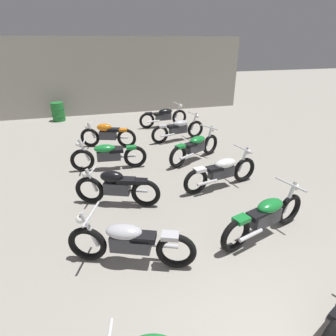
# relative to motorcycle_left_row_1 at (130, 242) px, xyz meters

# --- Properties ---
(back_wall) EXTENTS (12.57, 0.24, 3.60)m
(back_wall) POSITION_rel_motorcycle_left_row_1_xyz_m (1.33, 10.73, 1.35)
(back_wall) COLOR #9E998E
(back_wall) RESTS_ON ground
(motorcycle_left_row_1) EXTENTS (2.05, 1.02, 0.97)m
(motorcycle_left_row_1) POSITION_rel_motorcycle_left_row_1_xyz_m (0.00, 0.00, 0.00)
(motorcycle_left_row_1) COLOR black
(motorcycle_left_row_1) RESTS_ON ground
(motorcycle_left_row_2) EXTENTS (1.86, 0.85, 0.88)m
(motorcycle_left_row_2) POSITION_rel_motorcycle_left_row_1_xyz_m (-0.00, 1.91, 0.01)
(motorcycle_left_row_2) COLOR black
(motorcycle_left_row_2) RESTS_ON ground
(motorcycle_left_row_3) EXTENTS (2.17, 0.68, 0.97)m
(motorcycle_left_row_3) POSITION_rel_motorcycle_left_row_1_xyz_m (-0.02, 3.89, 0.00)
(motorcycle_left_row_3) COLOR black
(motorcycle_left_row_3) RESTS_ON ground
(motorcycle_left_row_4) EXTENTS (1.90, 0.77, 0.88)m
(motorcycle_left_row_4) POSITION_rel_motorcycle_left_row_1_xyz_m (0.11, 5.75, 0.01)
(motorcycle_left_row_4) COLOR black
(motorcycle_left_row_4) RESTS_ON ground
(motorcycle_right_row_1) EXTENTS (2.11, 0.88, 0.97)m
(motorcycle_right_row_1) POSITION_rel_motorcycle_left_row_1_xyz_m (2.56, 0.01, 0.00)
(motorcycle_right_row_1) COLOR black
(motorcycle_right_row_1) RESTS_ON ground
(motorcycle_right_row_2) EXTENTS (2.15, 0.75, 0.97)m
(motorcycle_right_row_2) POSITION_rel_motorcycle_left_row_1_xyz_m (2.63, 2.00, 0.00)
(motorcycle_right_row_2) COLOR black
(motorcycle_right_row_2) RESTS_ON ground
(motorcycle_right_row_3) EXTENTS (1.98, 1.13, 0.97)m
(motorcycle_right_row_3) POSITION_rel_motorcycle_left_row_1_xyz_m (2.62, 3.81, 0.00)
(motorcycle_right_row_3) COLOR black
(motorcycle_right_row_3) RESTS_ON ground
(motorcycle_right_row_4) EXTENTS (2.15, 0.75, 0.97)m
(motorcycle_right_row_4) POSITION_rel_motorcycle_left_row_1_xyz_m (2.70, 5.74, 0.00)
(motorcycle_right_row_4) COLOR black
(motorcycle_right_row_4) RESTS_ON ground
(motorcycle_right_row_5) EXTENTS (2.17, 0.68, 0.97)m
(motorcycle_right_row_5) POSITION_rel_motorcycle_left_row_1_xyz_m (2.65, 7.66, 0.00)
(motorcycle_right_row_5) COLOR black
(motorcycle_right_row_5) RESTS_ON ground
(oil_drum) EXTENTS (0.59, 0.59, 0.85)m
(oil_drum) POSITION_rel_motorcycle_left_row_1_xyz_m (-1.81, 9.89, -0.03)
(oil_drum) COLOR #1E722D
(oil_drum) RESTS_ON ground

